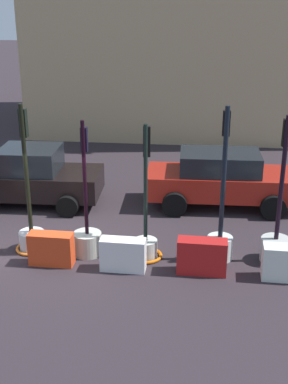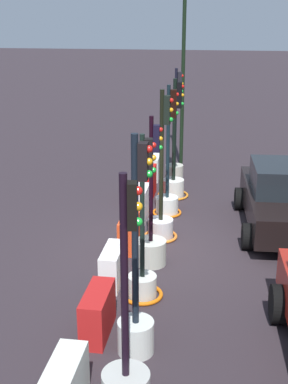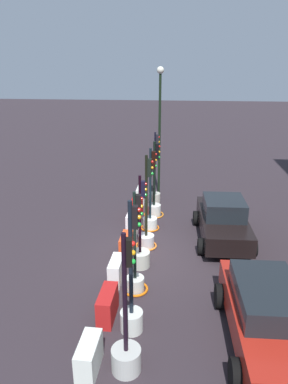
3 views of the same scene
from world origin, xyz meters
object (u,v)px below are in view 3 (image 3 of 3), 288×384
at_px(traffic_light_7, 126,348).
at_px(construction_barrier_2, 133,223).
at_px(construction_barrier_5, 108,305).
at_px(car_red_compact, 265,314).
at_px(car_black_sedan, 223,220).
at_px(traffic_light_4, 140,253).
at_px(traffic_light_3, 146,232).
at_px(traffic_light_1, 154,203).
at_px(construction_barrier_1, 137,207).
at_px(traffic_light_2, 150,216).
at_px(traffic_light_6, 132,306).
at_px(traffic_light_0, 155,189).
at_px(street_lamp_post, 160,117).
at_px(construction_barrier_4, 116,270).
at_px(construction_barrier_3, 126,245).
at_px(construction_barrier_0, 141,195).
at_px(construction_barrier_6, 89,357).
at_px(traffic_light_5, 135,274).

distance_m(traffic_light_7, construction_barrier_2, 7.17).
xyz_separation_m(construction_barrier_5, car_red_compact, (0.51, 4.11, 0.44)).
bearing_deg(car_black_sedan, traffic_light_4, -51.94).
bearing_deg(construction_barrier_2, traffic_light_3, 30.74).
relative_size(traffic_light_1, construction_barrier_1, 3.06).
relative_size(traffic_light_4, construction_barrier_2, 3.41).
height_order(traffic_light_3, traffic_light_4, traffic_light_3).
relative_size(traffic_light_7, car_red_compact, 0.78).
relative_size(traffic_light_4, construction_barrier_5, 2.96).
relative_size(traffic_light_2, construction_barrier_2, 3.62).
xyz_separation_m(traffic_light_4, traffic_light_6, (3.20, 0.14, 0.23)).
bearing_deg(traffic_light_6, traffic_light_2, -179.50).
bearing_deg(traffic_light_7, traffic_light_4, -177.55).
xyz_separation_m(traffic_light_0, street_lamp_post, (-1.44, 0.11, 3.46)).
relative_size(traffic_light_6, car_red_compact, 0.82).
bearing_deg(construction_barrier_1, traffic_light_6, 5.99).
height_order(construction_barrier_2, construction_barrier_4, construction_barrier_2).
distance_m(traffic_light_2, traffic_light_7, 7.56).
distance_m(construction_barrier_3, street_lamp_post, 7.96).
relative_size(traffic_light_1, street_lamp_post, 0.53).
bearing_deg(street_lamp_post, car_red_compact, 16.99).
relative_size(traffic_light_3, construction_barrier_1, 3.19).
relative_size(traffic_light_6, construction_barrier_0, 3.75).
bearing_deg(construction_barrier_0, construction_barrier_6, 0.02).
distance_m(construction_barrier_4, car_red_compact, 4.80).
relative_size(traffic_light_1, traffic_light_3, 0.96).
xyz_separation_m(construction_barrier_0, construction_barrier_3, (5.40, 0.06, 0.01)).
relative_size(construction_barrier_5, construction_barrier_6, 1.10).
distance_m(traffic_light_3, traffic_light_7, 5.94).
relative_size(traffic_light_5, construction_barrier_2, 3.37).
bearing_deg(traffic_light_3, traffic_light_6, 0.78).
height_order(traffic_light_0, street_lamp_post, street_lamp_post).
distance_m(traffic_light_0, construction_barrier_6, 10.91).
relative_size(traffic_light_3, traffic_light_7, 1.04).
bearing_deg(traffic_light_5, construction_barrier_4, -122.78).
bearing_deg(traffic_light_0, traffic_light_7, 0.82).
height_order(traffic_light_2, traffic_light_4, traffic_light_2).
bearing_deg(construction_barrier_1, construction_barrier_3, 0.74).
height_order(traffic_light_3, traffic_light_5, traffic_light_3).
distance_m(construction_barrier_0, car_black_sedan, 5.29).
relative_size(construction_barrier_1, construction_barrier_6, 1.12).
bearing_deg(traffic_light_2, traffic_light_5, -0.98).
distance_m(construction_barrier_1, construction_barrier_3, 3.62).
height_order(construction_barrier_1, car_red_compact, car_red_compact).
distance_m(construction_barrier_4, construction_barrier_5, 1.80).
bearing_deg(traffic_light_6, traffic_light_0, -179.38).
bearing_deg(construction_barrier_0, traffic_light_4, 6.15).
bearing_deg(traffic_light_0, traffic_light_4, -0.36).
bearing_deg(traffic_light_7, traffic_light_5, -176.62).
xyz_separation_m(traffic_light_2, street_lamp_post, (-4.64, 0.06, 3.57)).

